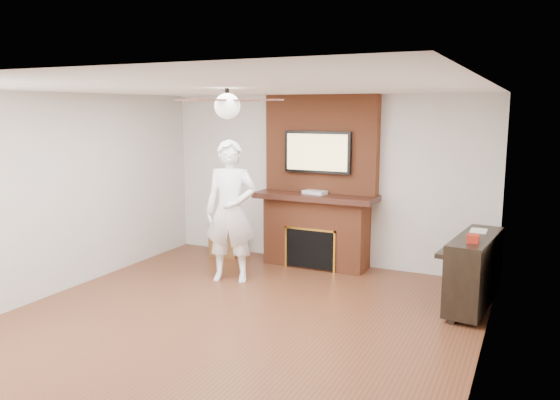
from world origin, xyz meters
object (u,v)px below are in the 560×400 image
at_px(side_table, 228,239).
at_px(piano, 474,270).
at_px(fireplace, 318,199).
at_px(person, 231,211).

xyz_separation_m(side_table, piano, (3.79, -0.85, 0.22)).
bearing_deg(side_table, piano, -15.80).
distance_m(fireplace, piano, 2.52).
relative_size(person, piano, 1.40).
bearing_deg(fireplace, side_table, -177.44).
relative_size(fireplace, side_table, 4.66).
relative_size(person, side_table, 3.54).
bearing_deg(piano, side_table, 173.80).
distance_m(fireplace, side_table, 1.68).
xyz_separation_m(fireplace, person, (-0.78, -1.20, -0.05)).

